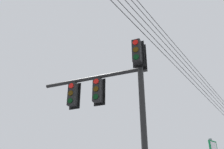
{
  "coord_description": "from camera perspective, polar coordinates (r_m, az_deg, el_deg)",
  "views": [
    {
      "loc": [
        -5.39,
        6.56,
        1.42
      ],
      "look_at": [
        0.94,
        1.08,
        5.63
      ],
      "focal_mm": 40.95,
      "sensor_mm": 36.0,
      "label": 1
    }
  ],
  "objects": [
    {
      "name": "signal_mast_assembly",
      "position": [
        8.94,
        1.65,
        -4.57
      ],
      "size": [
        3.87,
        2.31,
        6.7
      ],
      "color": "black",
      "rests_on": "ground"
    },
    {
      "name": "overhead_wire_span",
      "position": [
        11.4,
        9.01,
        9.78
      ],
      "size": [
        7.08,
        28.2,
        1.7
      ],
      "color": "black"
    }
  ]
}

